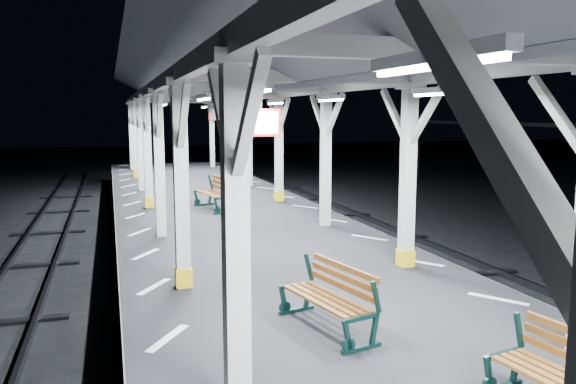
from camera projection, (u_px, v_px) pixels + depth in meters
name	position (u px, v px, depth m)	size (l,w,h in m)	color
platform	(348.00, 351.00, 7.80)	(6.00, 50.00, 1.00)	black
hazard_stripes_left	(168.00, 338.00, 6.99)	(1.00, 48.00, 0.01)	silver
hazard_stripes_right	(498.00, 299.00, 8.46)	(1.00, 48.00, 0.01)	silver
canopy	(353.00, 53.00, 7.22)	(5.40, 49.00, 4.65)	silver
bench_near	(575.00, 378.00, 5.03)	(0.80, 1.56, 0.81)	#0E2C27
bench_mid	(332.00, 295.00, 7.25)	(0.89, 1.63, 0.84)	#0E2C27
bench_far	(217.00, 192.00, 16.27)	(0.94, 1.82, 0.94)	#0E2C27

